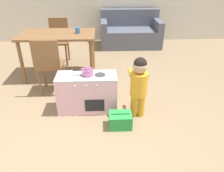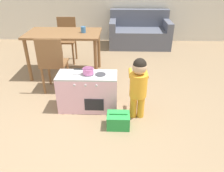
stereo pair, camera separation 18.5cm
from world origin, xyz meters
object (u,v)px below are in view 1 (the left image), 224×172
(toy_pot, at_px, (87,72))
(couch, at_px, (130,33))
(toy_basket, at_px, (120,120))
(cup_on_table, at_px, (78,30))
(dining_chair_near, at_px, (49,65))
(play_kitchen, at_px, (87,93))
(child_figure, at_px, (139,82))
(dining_table, at_px, (58,39))
(dining_chair_far, at_px, (59,39))

(toy_pot, bearing_deg, couch, 72.41)
(toy_basket, xyz_separation_m, cup_on_table, (-0.60, 1.48, 0.71))
(dining_chair_near, height_order, couch, dining_chair_near)
(play_kitchen, distance_m, cup_on_table, 1.24)
(play_kitchen, xyz_separation_m, child_figure, (0.65, -0.17, 0.24))
(play_kitchen, relative_size, dining_table, 0.63)
(toy_pot, xyz_separation_m, couch, (0.88, 2.77, -0.26))
(toy_pot, relative_size, cup_on_table, 2.59)
(dining_table, height_order, dining_chair_far, dining_chair_far)
(dining_chair_far, bearing_deg, toy_basket, 116.32)
(toy_pot, bearing_deg, play_kitchen, -178.31)
(dining_table, relative_size, cup_on_table, 12.67)
(toy_basket, bearing_deg, child_figure, 42.80)
(toy_basket, bearing_deg, play_kitchen, 136.03)
(dining_table, distance_m, cup_on_table, 0.37)
(cup_on_table, bearing_deg, dining_chair_near, -120.91)
(toy_pot, distance_m, couch, 2.91)
(child_figure, height_order, couch, couch)
(toy_pot, height_order, couch, couch)
(toy_pot, bearing_deg, cup_on_table, 100.66)
(child_figure, bearing_deg, couch, 85.19)
(dining_table, bearing_deg, dining_chair_far, 100.03)
(toy_pot, relative_size, dining_table, 0.20)
(play_kitchen, xyz_separation_m, couch, (0.89, 2.77, 0.05))
(dining_chair_far, distance_m, couch, 1.86)
(play_kitchen, distance_m, dining_chair_far, 1.85)
(child_figure, relative_size, couch, 0.57)
(toy_basket, xyz_separation_m, dining_chair_far, (-1.05, 2.12, 0.38))
(dining_table, bearing_deg, toy_basket, -57.83)
(couch, xyz_separation_m, cup_on_table, (-1.08, -1.68, 0.50))
(play_kitchen, distance_m, couch, 2.91)
(dining_table, xyz_separation_m, dining_chair_near, (-0.04, -0.64, -0.19))
(child_figure, bearing_deg, toy_pot, 164.46)
(child_figure, height_order, toy_basket, child_figure)
(couch, bearing_deg, toy_pot, -107.59)
(toy_basket, distance_m, couch, 3.21)
(toy_pot, distance_m, toy_basket, 0.73)
(play_kitchen, bearing_deg, couch, 72.11)
(toy_basket, distance_m, dining_chair_far, 2.39)
(child_figure, xyz_separation_m, cup_on_table, (-0.84, 1.26, 0.31))
(play_kitchen, xyz_separation_m, toy_pot, (0.02, 0.00, 0.31))
(cup_on_table, bearing_deg, child_figure, -56.57)
(dining_table, xyz_separation_m, couch, (1.42, 1.67, -0.35))
(dining_chair_near, bearing_deg, child_figure, -27.52)
(child_figure, distance_m, dining_chair_far, 2.29)
(child_figure, bearing_deg, dining_chair_near, 152.48)
(toy_pot, distance_m, child_figure, 0.66)
(dining_table, bearing_deg, couch, 49.64)
(cup_on_table, bearing_deg, couch, 57.17)
(dining_chair_near, xyz_separation_m, couch, (1.46, 2.31, -0.16))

